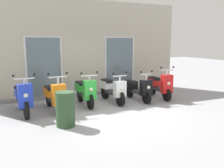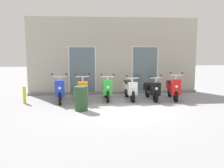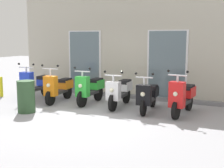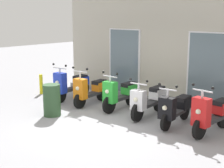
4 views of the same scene
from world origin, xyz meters
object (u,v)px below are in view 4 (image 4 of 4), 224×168
Objects in this scene: scooter_black at (176,108)px; scooter_red at (212,113)px; scooter_blue at (71,85)px; scooter_white at (149,100)px; scooter_orange at (91,90)px; curb_bollard at (41,84)px; scooter_green at (120,93)px; trash_bin at (52,100)px.

scooter_red is at bearing -0.07° from scooter_black.
scooter_white is (2.97, 0.19, -0.03)m from scooter_blue.
scooter_orange reaches higher than curb_bollard.
curb_bollard is at bearing -178.50° from scooter_red.
scooter_green is at bearing 5.07° from curb_bollard.
scooter_blue reaches higher than scooter_green.
scooter_green is at bearing -178.89° from scooter_white.
scooter_black is 0.96m from scooter_red.
scooter_blue is 1.97m from scooter_green.
scooter_red is at bearing 0.38° from scooter_blue.
trash_bin is at bearing -158.59° from scooter_red.
scooter_green is 1.01m from scooter_white.
curb_bollard is at bearing -175.83° from scooter_white.
trash_bin is at bearing -152.68° from scooter_black.
scooter_blue is at bearing -176.38° from scooter_white.
scooter_orange reaches higher than scooter_black.
scooter_red is (0.95, -0.00, 0.04)m from scooter_black.
scooter_red reaches higher than scooter_white.
scooter_red is at bearing -4.71° from scooter_white.
scooter_white is (2.06, 0.19, 0.01)m from scooter_orange.
scooter_orange is 1.07m from scooter_green.
scooter_white is 0.95m from scooter_black.
trash_bin is (-3.96, -1.55, -0.05)m from scooter_red.
scooter_orange is 1.00× the size of scooter_green.
curb_bollard is (-2.32, 1.39, -0.09)m from trash_bin.
scooter_black is at bearing 1.78° from curb_bollard.
scooter_green is at bearing 57.73° from trash_bin.
scooter_white is (1.00, 0.02, -0.03)m from scooter_green.
scooter_white is 2.37× the size of curb_bollard.
scooter_black is 5.33m from curb_bollard.
scooter_orange is 2.24× the size of curb_bollard.
scooter_white reaches higher than curb_bollard.
scooter_black is (3.00, 0.03, -0.01)m from scooter_orange.
scooter_black is at bearing 27.32° from trash_bin.
scooter_blue is at bearing -179.51° from scooter_black.
trash_bin is (-3.01, -1.56, -0.01)m from scooter_black.
scooter_orange is 3.00m from scooter_black.
curb_bollard is at bearing -174.93° from scooter_green.
curb_bollard is (-2.33, -0.13, -0.12)m from scooter_orange.
scooter_orange is at bearing -170.94° from scooter_green.
scooter_orange is at bearing -179.37° from scooter_black.
scooter_green is 2.90m from scooter_red.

